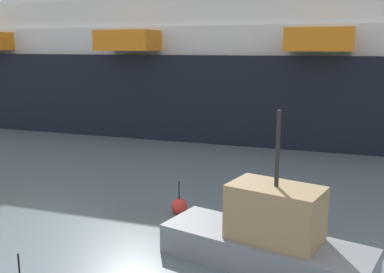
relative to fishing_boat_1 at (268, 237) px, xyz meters
The scene contains 3 objects.
fishing_boat_1 is the anchor object (origin of this frame).
channel_buoy_0 6.33m from the fishing_boat_1, 138.70° to the left, with size 0.80×0.80×1.72m.
cruise_ship 30.99m from the fishing_boat_1, 100.99° to the left, with size 136.01×28.54×26.33m.
Camera 1 is at (6.03, -4.99, 8.11)m, focal length 41.37 mm.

